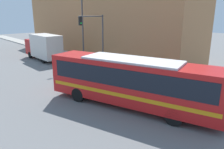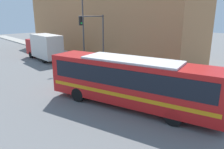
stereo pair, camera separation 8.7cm
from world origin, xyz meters
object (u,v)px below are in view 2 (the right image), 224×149
Objects in this scene: city_bus at (131,80)px; street_lamp at (81,22)px; fire_hydrant at (130,69)px; traffic_light_pole at (96,32)px; delivery_truck at (44,46)px; parking_meter at (99,56)px.

city_bus is 1.44× the size of street_lamp.
traffic_light_pole is (-0.92, 4.55, 3.50)m from fire_hydrant.
parking_meter is (3.59, -7.09, -0.76)m from delivery_truck.
fire_hydrant is at bearing -78.51° from traffic_light_pole.
delivery_truck reaches higher than city_bus.
fire_hydrant is at bearing -89.25° from street_lamp.
fire_hydrant is at bearing -73.83° from delivery_truck.
parking_meter is at bearing 44.02° from city_bus.
fire_hydrant is 0.14× the size of traffic_light_pole.
traffic_light_pole is at bearing -100.99° from street_lamp.
fire_hydrant is 0.59× the size of parking_meter.
fire_hydrant is 0.10× the size of street_lamp.
traffic_light_pole is at bearing 46.40° from city_bus.
city_bus is 15.09× the size of fire_hydrant.
street_lamp is at bearing -46.34° from delivery_truck.
city_bus is 12.53m from parking_meter.
fire_hydrant is 5.81m from traffic_light_pole.
fire_hydrant is at bearing 26.45° from city_bus.
traffic_light_pole reaches higher than delivery_truck.
city_bus is 8.35m from fire_hydrant.
city_bus is 8.89× the size of parking_meter.
parking_meter is at bearing -63.18° from delivery_truck.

